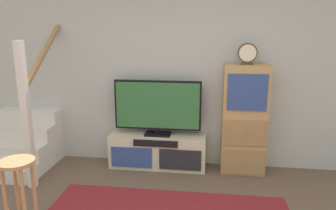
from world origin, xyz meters
TOP-DOWN VIEW (x-y plane):
  - back_wall at (0.00, 2.46)m, footprint 6.40×0.12m
  - media_console at (-0.30, 2.19)m, footprint 1.35×0.38m
  - television at (-0.30, 2.22)m, footprint 1.20×0.22m
  - side_cabinet at (0.88, 2.20)m, footprint 0.58×0.38m
  - desk_clock at (0.87, 2.19)m, footprint 0.25×0.08m
  - staircase at (-2.24, 2.20)m, footprint 1.00×1.36m
  - bar_stool_near at (-1.40, 0.60)m, footprint 0.34×0.34m

SIDE VIEW (x-z plane):
  - media_console at x=-0.30m, z-range 0.00..0.47m
  - staircase at x=-2.24m, z-range -0.73..1.47m
  - bar_stool_near at x=-1.40m, z-range 0.17..0.88m
  - side_cabinet at x=0.88m, z-range 0.00..1.48m
  - television at x=-0.30m, z-range 0.50..1.27m
  - back_wall at x=0.00m, z-range 0.00..2.70m
  - desk_clock at x=0.87m, z-range 1.48..1.75m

